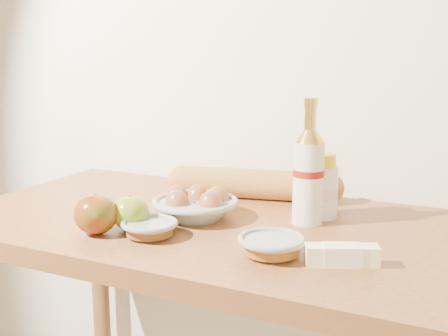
{
  "coord_description": "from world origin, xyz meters",
  "views": [
    {
      "loc": [
        0.47,
        0.17,
        1.25
      ],
      "look_at": [
        0.0,
        1.15,
        1.02
      ],
      "focal_mm": 45.0,
      "sensor_mm": 36.0,
      "label": 1
    }
  ],
  "objects_px": {
    "bourbon_bottle": "(308,174)",
    "baguette": "(254,184)",
    "table": "(230,278)",
    "cream_bottle": "(321,188)",
    "egg_bowl": "(196,206)"
  },
  "relations": [
    {
      "from": "cream_bottle",
      "to": "egg_bowl",
      "type": "bearing_deg",
      "value": -164.41
    },
    {
      "from": "egg_bowl",
      "to": "baguette",
      "type": "distance_m",
      "value": 0.21
    },
    {
      "from": "cream_bottle",
      "to": "baguette",
      "type": "xyz_separation_m",
      "value": [
        -0.19,
        0.08,
        -0.03
      ]
    },
    {
      "from": "egg_bowl",
      "to": "bourbon_bottle",
      "type": "bearing_deg",
      "value": 16.39
    },
    {
      "from": "bourbon_bottle",
      "to": "baguette",
      "type": "relative_size",
      "value": 0.6
    },
    {
      "from": "bourbon_bottle",
      "to": "baguette",
      "type": "bearing_deg",
      "value": 162.04
    },
    {
      "from": "table",
      "to": "bourbon_bottle",
      "type": "relative_size",
      "value": 4.67
    },
    {
      "from": "table",
      "to": "cream_bottle",
      "type": "bearing_deg",
      "value": 36.73
    },
    {
      "from": "egg_bowl",
      "to": "table",
      "type": "bearing_deg",
      "value": 2.71
    },
    {
      "from": "table",
      "to": "egg_bowl",
      "type": "bearing_deg",
      "value": -177.29
    },
    {
      "from": "table",
      "to": "egg_bowl",
      "type": "xyz_separation_m",
      "value": [
        -0.08,
        -0.0,
        0.15
      ]
    },
    {
      "from": "bourbon_bottle",
      "to": "cream_bottle",
      "type": "xyz_separation_m",
      "value": [
        0.01,
        0.06,
        -0.04
      ]
    },
    {
      "from": "cream_bottle",
      "to": "baguette",
      "type": "relative_size",
      "value": 0.32
    },
    {
      "from": "table",
      "to": "egg_bowl",
      "type": "height_order",
      "value": "egg_bowl"
    },
    {
      "from": "bourbon_bottle",
      "to": "cream_bottle",
      "type": "relative_size",
      "value": 1.88
    }
  ]
}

